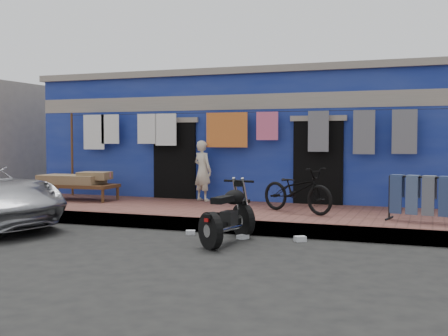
% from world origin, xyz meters
% --- Properties ---
extents(ground, '(80.00, 80.00, 0.00)m').
position_xyz_m(ground, '(0.00, 0.00, 0.00)').
color(ground, black).
rests_on(ground, ground).
extents(sidewalk, '(28.00, 3.00, 0.25)m').
position_xyz_m(sidewalk, '(0.00, 3.00, 0.12)').
color(sidewalk, brown).
rests_on(sidewalk, ground).
extents(curb, '(28.00, 0.10, 0.25)m').
position_xyz_m(curb, '(0.00, 1.55, 0.12)').
color(curb, gray).
rests_on(curb, ground).
extents(building, '(12.20, 5.20, 3.36)m').
position_xyz_m(building, '(-0.00, 6.99, 1.69)').
color(building, navy).
rests_on(building, ground).
extents(clothesline, '(10.06, 0.06, 2.10)m').
position_xyz_m(clothesline, '(-0.68, 4.25, 1.81)').
color(clothesline, brown).
rests_on(clothesline, sidewalk).
extents(seated_person, '(0.60, 0.52, 1.41)m').
position_xyz_m(seated_person, '(-1.35, 4.20, 0.95)').
color(seated_person, beige).
rests_on(seated_person, sidewalk).
extents(bicycle, '(1.78, 1.30, 1.09)m').
position_xyz_m(bicycle, '(1.19, 2.92, 0.80)').
color(bicycle, black).
rests_on(bicycle, sidewalk).
extents(motorcycle, '(0.84, 1.65, 1.00)m').
position_xyz_m(motorcycle, '(0.56, 0.67, 0.50)').
color(motorcycle, black).
rests_on(motorcycle, ground).
extents(charpoy, '(1.96, 1.03, 0.64)m').
position_xyz_m(charpoy, '(-4.17, 3.34, 0.57)').
color(charpoy, brown).
rests_on(charpoy, sidewalk).
extents(jeans_rack, '(1.88, 1.05, 0.84)m').
position_xyz_m(jeans_rack, '(3.76, 2.44, 0.67)').
color(jeans_rack, black).
rests_on(jeans_rack, sidewalk).
extents(litter_a, '(0.20, 0.18, 0.07)m').
position_xyz_m(litter_a, '(-0.34, 1.20, 0.04)').
color(litter_a, silver).
rests_on(litter_a, ground).
extents(litter_b, '(0.22, 0.21, 0.09)m').
position_xyz_m(litter_b, '(1.64, 1.20, 0.04)').
color(litter_b, silver).
rests_on(litter_b, ground).
extents(litter_c, '(0.20, 0.22, 0.07)m').
position_xyz_m(litter_c, '(0.67, 1.11, 0.03)').
color(litter_c, silver).
rests_on(litter_c, ground).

